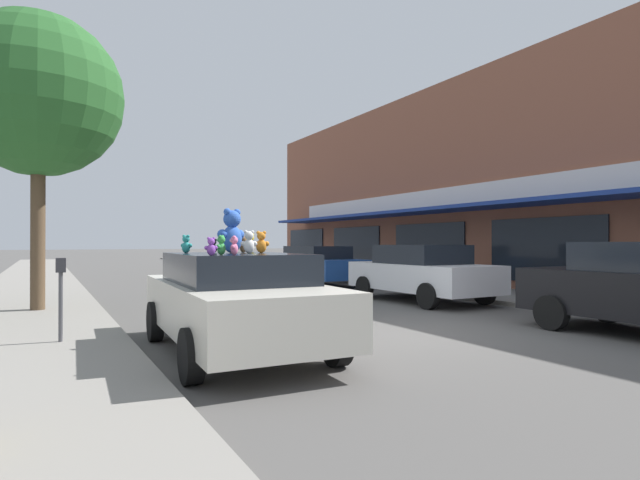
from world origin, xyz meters
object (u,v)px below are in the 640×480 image
teddy_bear_yellow (251,243)px  parked_car_far_right (317,264)px  teddy_bear_teal (186,244)px  plush_art_car (235,299)px  teddy_bear_giant (232,232)px  teddy_bear_black (214,246)px  teddy_bear_purple (211,247)px  teddy_bear_brown (243,244)px  teddy_bear_white (249,242)px  parking_meter (61,288)px  teddy_bear_green (221,245)px  parked_car_far_center (421,272)px  teddy_bear_orange (261,242)px  street_tree (38,96)px  teddy_bear_pink (234,246)px

teddy_bear_yellow → parked_car_far_right: (5.98, 8.52, -0.82)m
teddy_bear_teal → parked_car_far_right: 11.72m
plush_art_car → teddy_bear_giant: 1.06m
teddy_bear_yellow → teddy_bear_black: bearing=96.1°
teddy_bear_purple → teddy_bear_yellow: (1.35, 2.17, 0.05)m
teddy_bear_black → teddy_bear_brown: 0.52m
teddy_bear_yellow → teddy_bear_purple: bearing=117.5°
teddy_bear_white → parked_car_far_right: size_ratio=0.08×
teddy_bear_purple → parking_meter: bearing=-51.7°
teddy_bear_purple → teddy_bear_brown: (1.02, 1.62, 0.02)m
teddy_bear_teal → teddy_bear_giant: bearing=-140.3°
teddy_bear_green → parked_car_far_center: 8.49m
teddy_bear_giant → parked_car_far_center: bearing=-175.3°
teddy_bear_orange → street_tree: (-3.08, 5.67, 3.31)m
teddy_bear_yellow → teddy_bear_teal: (-1.28, -0.64, -0.02)m
plush_art_car → parked_car_far_right: parked_car_far_right is taller
teddy_bear_black → parking_meter: (-2.09, 0.95, -0.64)m
plush_art_car → teddy_bear_white: bearing=10.9°
teddy_bear_giant → teddy_bear_yellow: size_ratio=2.12×
teddy_bear_giant → teddy_bear_brown: (0.28, 0.26, -0.20)m
teddy_bear_yellow → teddy_bear_brown: 0.65m
teddy_bear_teal → parking_meter: bearing=24.1°
teddy_bear_brown → parking_meter: teddy_bear_brown is taller
street_tree → teddy_bear_green: bearing=-72.4°
teddy_bear_purple → teddy_bear_teal: teddy_bear_teal is taller
parking_meter → parked_car_far_center: bearing=13.7°
teddy_bear_purple → parking_meter: teddy_bear_purple is taller
teddy_bear_purple → teddy_bear_pink: 0.35m
parked_car_far_right → parking_meter: size_ratio=3.65×
parked_car_far_center → parked_car_far_right: 6.03m
teddy_bear_giant → teddy_bear_pink: bearing=50.3°
plush_art_car → parked_car_far_center: (6.66, 3.64, 0.03)m
teddy_bear_pink → parked_car_far_center: bearing=149.2°
teddy_bear_pink → street_tree: bearing=-135.3°
teddy_bear_purple → teddy_bear_green: (0.18, 0.16, 0.01)m
teddy_bear_giant → teddy_bear_brown: size_ratio=2.48×
plush_art_car → teddy_bear_green: teddy_bear_green is taller
parked_car_far_right → teddy_bear_white: bearing=-123.7°
teddy_bear_green → teddy_bear_brown: teddy_bear_brown is taller
parked_car_far_center → street_tree: 10.37m
parked_car_far_center → street_tree: street_tree is taller
teddy_bear_yellow → teddy_bear_brown: teddy_bear_yellow is taller
parked_car_far_center → teddy_bear_green: bearing=-147.8°
plush_art_car → teddy_bear_teal: bearing=142.9°
teddy_bear_yellow → parked_car_far_center: bearing=-97.9°
teddy_bear_black → parked_car_far_center: teddy_bear_black is taller
teddy_bear_pink → parked_car_far_center: teddy_bear_pink is taller
teddy_bear_green → parked_car_far_center: (7.16, 4.51, -0.77)m
teddy_bear_purple → teddy_bear_yellow: 2.56m
teddy_bear_giant → teddy_bear_yellow: bearing=-149.3°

